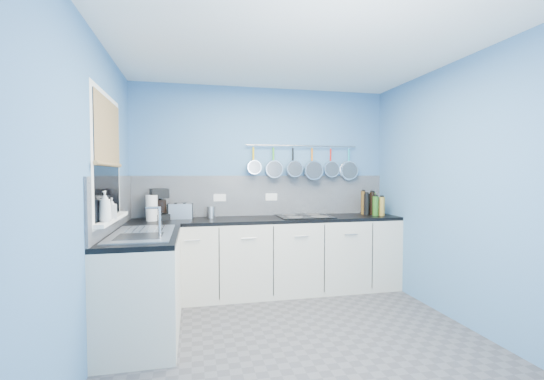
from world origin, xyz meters
name	(u,v)px	position (x,y,z in m)	size (l,w,h in m)	color
floor	(296,337)	(0.00, 0.00, -0.01)	(3.20, 3.00, 0.02)	#47474C
ceiling	(297,45)	(0.00, 0.00, 2.51)	(3.20, 3.00, 0.02)	white
wall_back	(263,187)	(0.00, 1.51, 1.25)	(3.20, 0.02, 2.50)	teal
wall_front	(389,211)	(0.00, -1.51, 1.25)	(3.20, 0.02, 2.50)	teal
wall_left	(94,196)	(-1.61, 0.00, 1.25)	(0.02, 3.00, 2.50)	teal
wall_right	(458,192)	(1.61, 0.00, 1.25)	(0.02, 3.00, 2.50)	teal
backsplash_back	(263,195)	(0.00, 1.49, 1.15)	(3.20, 0.02, 0.50)	#8D919C
backsplash_left	(114,203)	(-1.59, 0.60, 1.15)	(0.02, 1.80, 0.50)	#8D919C
cabinet_run_back	(268,257)	(0.00, 1.20, 0.43)	(3.20, 0.60, 0.86)	beige
worktop_back	(268,219)	(0.00, 1.20, 0.88)	(3.20, 0.60, 0.04)	black
cabinet_run_left	(143,287)	(-1.30, 0.30, 0.43)	(0.60, 1.20, 0.86)	beige
worktop_left	(143,236)	(-1.30, 0.30, 0.88)	(0.60, 1.20, 0.04)	black
window_frame	(107,158)	(-1.58, 0.30, 1.55)	(0.01, 1.00, 1.10)	white
window_glass	(108,158)	(-1.57, 0.30, 1.55)	(0.01, 0.90, 1.00)	black
bamboo_blind	(108,132)	(-1.56, 0.30, 1.77)	(0.01, 0.90, 0.55)	#977A4C
window_sill	(111,219)	(-1.55, 0.30, 1.04)	(0.10, 0.98, 0.03)	white
sink_unit	(143,233)	(-1.30, 0.30, 0.90)	(0.50, 0.95, 0.01)	silver
mixer_tap	(160,221)	(-1.14, 0.12, 1.03)	(0.12, 0.08, 0.26)	silver
socket_left	(220,198)	(-0.55, 1.48, 1.13)	(0.15, 0.01, 0.09)	white
socket_right	(271,197)	(0.10, 1.48, 1.13)	(0.15, 0.01, 0.09)	white
pot_rail	(302,146)	(0.50, 1.45, 1.78)	(0.02, 0.02, 1.45)	silver
soap_bottle_a	(105,206)	(-1.53, -0.01, 1.17)	(0.09, 0.09, 0.24)	white
soap_bottle_b	(112,208)	(-1.53, 0.22, 1.14)	(0.08, 0.08, 0.17)	white
paper_towel	(152,208)	(-1.32, 1.20, 1.04)	(0.13, 0.13, 0.28)	white
coffee_maker	(159,204)	(-1.25, 1.30, 1.08)	(0.20, 0.22, 0.35)	black
toaster	(180,211)	(-1.02, 1.34, 0.99)	(0.27, 0.16, 0.18)	silver
canister	(211,212)	(-0.66, 1.33, 0.97)	(0.09, 0.09, 0.14)	silver
hob	(304,216)	(0.46, 1.23, 0.91)	(0.64, 0.56, 0.01)	black
pan_0	(253,160)	(-0.13, 1.44, 1.60)	(0.17, 0.11, 0.36)	silver
pan_1	(273,162)	(0.12, 1.44, 1.58)	(0.22, 0.09, 0.41)	silver
pan_2	(293,161)	(0.37, 1.44, 1.58)	(0.21, 0.13, 0.40)	silver
pan_3	(312,163)	(0.63, 1.44, 1.56)	(0.24, 0.11, 0.43)	silver
pan_4	(331,162)	(0.88, 1.44, 1.58)	(0.21, 0.08, 0.40)	silver
pan_5	(349,163)	(1.14, 1.44, 1.56)	(0.24, 0.05, 0.43)	silver
condiment_0	(373,203)	(1.43, 1.33, 1.04)	(0.06, 0.06, 0.28)	#3F721E
condiment_1	(368,210)	(1.34, 1.30, 0.95)	(0.07, 0.07, 0.10)	#4C190C
condiment_2	(363,203)	(1.28, 1.32, 1.05)	(0.06, 0.06, 0.30)	brown
condiment_3	(378,208)	(1.46, 1.24, 0.99)	(0.05, 0.05, 0.18)	brown
condiment_4	(372,203)	(1.36, 1.23, 1.05)	(0.06, 0.06, 0.29)	black
condiment_5	(367,204)	(1.28, 1.22, 1.04)	(0.07, 0.07, 0.27)	black
condiment_6	(382,206)	(1.44, 1.13, 1.02)	(0.07, 0.07, 0.23)	olive
condiment_7	(376,206)	(1.36, 1.14, 1.02)	(0.07, 0.07, 0.24)	#265919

